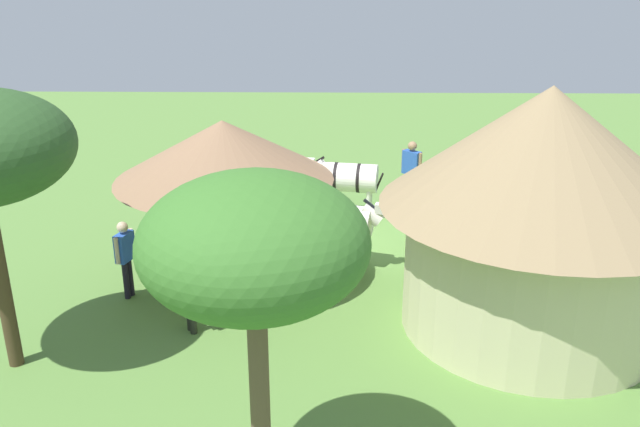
{
  "coord_description": "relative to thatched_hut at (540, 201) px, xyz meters",
  "views": [
    {
      "loc": [
        0.74,
        14.57,
        6.32
      ],
      "look_at": [
        0.97,
        0.76,
        1.0
      ],
      "focal_mm": 38.31,
      "sensor_mm": 36.0,
      "label": 1
    }
  ],
  "objects": [
    {
      "name": "guest_beside_umbrella",
      "position": [
        7.46,
        -0.94,
        -1.44
      ],
      "size": [
        0.32,
        0.54,
        1.57
      ],
      "rotation": [
        0.0,
        0.0,
        1.26
      ],
      "color": "black",
      "rests_on": "ground_plane"
    },
    {
      "name": "standing_watcher",
      "position": [
        1.44,
        -6.18,
        -1.33
      ],
      "size": [
        0.5,
        0.48,
        1.75
      ],
      "rotation": [
        0.0,
        0.0,
        -0.74
      ],
      "color": "black",
      "rests_on": "ground_plane"
    },
    {
      "name": "thatched_hut",
      "position": [
        0.0,
        0.0,
        0.0
      ],
      "size": [
        5.44,
        5.44,
        4.33
      ],
      "rotation": [
        0.0,
        0.0,
        6.0
      ],
      "color": "beige",
      "rests_on": "ground_plane"
    },
    {
      "name": "brick_patio_kerb",
      "position": [
        7.04,
        -8.07,
        -2.34
      ],
      "size": [
        0.44,
        2.81,
        0.08
      ],
      "primitive_type": "cube",
      "rotation": [
        0.0,
        0.0,
        1.6
      ],
      "color": "#A45143",
      "rests_on": "ground_plane"
    },
    {
      "name": "guest_behind_table",
      "position": [
        5.98,
        0.34,
        -1.38
      ],
      "size": [
        0.42,
        0.52,
        1.68
      ],
      "rotation": [
        0.0,
        0.0,
        5.27
      ],
      "color": "black",
      "rests_on": "ground_plane"
    },
    {
      "name": "zebra_toward_hut",
      "position": [
        3.33,
        -2.52,
        -1.37
      ],
      "size": [
        2.08,
        1.03,
        1.55
      ],
      "rotation": [
        0.0,
        0.0,
        1.29
      ],
      "color": "silver",
      "rests_on": "ground_plane"
    },
    {
      "name": "shade_umbrella",
      "position": [
        5.57,
        -1.52,
        0.43
      ],
      "size": [
        4.2,
        4.2,
        3.39
      ],
      "color": "brown",
      "rests_on": "ground_plane"
    },
    {
      "name": "ground_plane",
      "position": [
        2.79,
        -3.69,
        -2.38
      ],
      "size": [
        36.0,
        36.0,
        0.0
      ],
      "primitive_type": "plane",
      "color": "#5A843B"
    },
    {
      "name": "zebra_by_umbrella",
      "position": [
        -0.74,
        -5.82,
        -1.42
      ],
      "size": [
        2.09,
        1.5,
        1.49
      ],
      "rotation": [
        0.0,
        0.0,
        2.12
      ],
      "color": "silver",
      "rests_on": "ground_plane"
    },
    {
      "name": "acacia_tree_left_background",
      "position": [
        4.32,
        4.5,
        1.11
      ],
      "size": [
        2.41,
        2.41,
        4.25
      ],
      "color": "brown",
      "rests_on": "ground_plane"
    },
    {
      "name": "zebra_nearest_camera",
      "position": [
        3.18,
        -5.41,
        -1.37
      ],
      "size": [
        2.18,
        0.96,
        1.55
      ],
      "rotation": [
        0.0,
        0.0,
        4.55
      ],
      "color": "silver",
      "rests_on": "ground_plane"
    },
    {
      "name": "patio_chair_west_end",
      "position": [
        5.45,
        -2.79,
        -1.86
      ],
      "size": [
        0.48,
        0.46,
        0.9
      ],
      "rotation": [
        0.0,
        0.0,
        -0.09
      ],
      "color": "white",
      "rests_on": "ground_plane"
    },
    {
      "name": "patio_dining_table",
      "position": [
        5.57,
        -1.52,
        -1.72
      ],
      "size": [
        1.52,
        0.99,
        0.74
      ],
      "rotation": [
        0.0,
        0.0,
        0.05
      ],
      "color": "silver",
      "rests_on": "ground_plane"
    },
    {
      "name": "patio_chair_near_lawn",
      "position": [
        5.58,
        -0.25,
        -1.86
      ],
      "size": [
        0.44,
        0.43,
        0.9
      ],
      "rotation": [
        0.0,
        0.0,
        -3.15
      ],
      "color": "silver",
      "rests_on": "ground_plane"
    }
  ]
}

